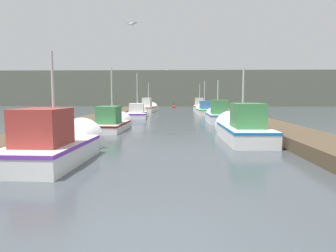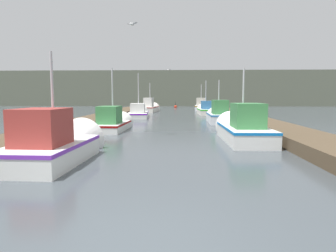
{
  "view_description": "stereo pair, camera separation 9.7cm",
  "coord_description": "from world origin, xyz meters",
  "px_view_note": "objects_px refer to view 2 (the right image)",
  "views": [
    {
      "loc": [
        0.44,
        -3.65,
        2.01
      ],
      "look_at": [
        -0.0,
        9.27,
        0.67
      ],
      "focal_mm": 32.0,
      "sensor_mm": 36.0,
      "label": 1
    },
    {
      "loc": [
        0.53,
        -3.64,
        2.01
      ],
      "look_at": [
        -0.0,
        9.27,
        0.67
      ],
      "focal_mm": 32.0,
      "sensor_mm": 36.0,
      "label": 2
    }
  ],
  "objects_px": {
    "fishing_boat_3": "(218,115)",
    "fishing_boat_7": "(201,106)",
    "fishing_boat_6": "(150,108)",
    "mooring_piling_0": "(226,110)",
    "fishing_boat_1": "(241,128)",
    "fishing_boat_5": "(205,110)",
    "channel_buoy": "(175,107)",
    "seagull_1": "(168,70)",
    "seagull_lead": "(132,24)",
    "fishing_boat_4": "(139,113)",
    "mooring_piling_1": "(256,124)",
    "fishing_boat_0": "(58,144)",
    "fishing_boat_2": "(114,122)",
    "mooring_piling_2": "(51,128)",
    "mooring_piling_3": "(252,119)"
  },
  "relations": [
    {
      "from": "mooring_piling_0",
      "to": "fishing_boat_1",
      "type": "bearing_deg",
      "value": -95.38
    },
    {
      "from": "fishing_boat_0",
      "to": "mooring_piling_3",
      "type": "xyz_separation_m",
      "value": [
        7.87,
        8.26,
        0.12
      ]
    },
    {
      "from": "fishing_boat_6",
      "to": "fishing_boat_7",
      "type": "distance_m",
      "value": 7.76
    },
    {
      "from": "fishing_boat_2",
      "to": "mooring_piling_2",
      "type": "bearing_deg",
      "value": -101.73
    },
    {
      "from": "fishing_boat_5",
      "to": "channel_buoy",
      "type": "height_order",
      "value": "fishing_boat_5"
    },
    {
      "from": "fishing_boat_7",
      "to": "channel_buoy",
      "type": "xyz_separation_m",
      "value": [
        -3.57,
        7.61,
        -0.39
      ]
    },
    {
      "from": "fishing_boat_6",
      "to": "channel_buoy",
      "type": "relative_size",
      "value": 6.01
    },
    {
      "from": "fishing_boat_1",
      "to": "seagull_1",
      "type": "bearing_deg",
      "value": 102.54
    },
    {
      "from": "fishing_boat_3",
      "to": "mooring_piling_2",
      "type": "height_order",
      "value": "fishing_boat_3"
    },
    {
      "from": "fishing_boat_5",
      "to": "mooring_piling_1",
      "type": "bearing_deg",
      "value": -87.4
    },
    {
      "from": "mooring_piling_3",
      "to": "channel_buoy",
      "type": "distance_m",
      "value": 31.28
    },
    {
      "from": "mooring_piling_2",
      "to": "channel_buoy",
      "type": "relative_size",
      "value": 1.44
    },
    {
      "from": "fishing_boat_6",
      "to": "mooring_piling_1",
      "type": "distance_m",
      "value": 21.67
    },
    {
      "from": "mooring_piling_0",
      "to": "mooring_piling_1",
      "type": "distance_m",
      "value": 9.66
    },
    {
      "from": "mooring_piling_2",
      "to": "mooring_piling_3",
      "type": "xyz_separation_m",
      "value": [
        9.23,
        5.57,
        -0.1
      ]
    },
    {
      "from": "fishing_boat_1",
      "to": "seagull_1",
      "type": "distance_m",
      "value": 18.29
    },
    {
      "from": "mooring_piling_2",
      "to": "fishing_boat_1",
      "type": "bearing_deg",
      "value": 14.53
    },
    {
      "from": "fishing_boat_4",
      "to": "mooring_piling_1",
      "type": "distance_m",
      "value": 14.15
    },
    {
      "from": "fishing_boat_1",
      "to": "fishing_boat_4",
      "type": "xyz_separation_m",
      "value": [
        -6.63,
        13.93,
        -0.12
      ]
    },
    {
      "from": "mooring_piling_2",
      "to": "channel_buoy",
      "type": "xyz_separation_m",
      "value": [
        4.36,
        36.46,
        -0.58
      ]
    },
    {
      "from": "fishing_boat_0",
      "to": "fishing_boat_6",
      "type": "relative_size",
      "value": 0.76
    },
    {
      "from": "fishing_boat_6",
      "to": "seagull_1",
      "type": "xyz_separation_m",
      "value": [
        2.37,
        -5.09,
        4.1
      ]
    },
    {
      "from": "mooring_piling_3",
      "to": "seagull_1",
      "type": "relative_size",
      "value": 2.33
    },
    {
      "from": "fishing_boat_5",
      "to": "fishing_boat_6",
      "type": "xyz_separation_m",
      "value": [
        -6.29,
        4.28,
        0.06
      ]
    },
    {
      "from": "fishing_boat_3",
      "to": "fishing_boat_7",
      "type": "xyz_separation_m",
      "value": [
        -0.0,
        18.48,
        -0.01
      ]
    },
    {
      "from": "fishing_boat_5",
      "to": "seagull_1",
      "type": "xyz_separation_m",
      "value": [
        -3.91,
        -0.8,
        4.15
      ]
    },
    {
      "from": "fishing_boat_1",
      "to": "seagull_lead",
      "type": "xyz_separation_m",
      "value": [
        -5.01,
        0.31,
        4.74
      ]
    },
    {
      "from": "fishing_boat_2",
      "to": "fishing_boat_4",
      "type": "xyz_separation_m",
      "value": [
        0.01,
        10.44,
        -0.04
      ]
    },
    {
      "from": "fishing_boat_2",
      "to": "seagull_lead",
      "type": "relative_size",
      "value": 8.72
    },
    {
      "from": "fishing_boat_3",
      "to": "mooring_piling_3",
      "type": "relative_size",
      "value": 3.65
    },
    {
      "from": "fishing_boat_4",
      "to": "fishing_boat_5",
      "type": "xyz_separation_m",
      "value": [
        6.51,
        4.23,
        0.06
      ]
    },
    {
      "from": "mooring_piling_0",
      "to": "mooring_piling_3",
      "type": "bearing_deg",
      "value": -88.64
    },
    {
      "from": "fishing_boat_2",
      "to": "seagull_1",
      "type": "bearing_deg",
      "value": 80.56
    },
    {
      "from": "fishing_boat_3",
      "to": "mooring_piling_3",
      "type": "distance_m",
      "value": 4.97
    },
    {
      "from": "fishing_boat_7",
      "to": "mooring_piling_2",
      "type": "relative_size",
      "value": 4.57
    },
    {
      "from": "mooring_piling_2",
      "to": "fishing_boat_0",
      "type": "bearing_deg",
      "value": -63.2
    },
    {
      "from": "mooring_piling_1",
      "to": "seagull_lead",
      "type": "relative_size",
      "value": 1.79
    },
    {
      "from": "channel_buoy",
      "to": "fishing_boat_3",
      "type": "bearing_deg",
      "value": -82.19
    },
    {
      "from": "fishing_boat_3",
      "to": "mooring_piling_0",
      "type": "xyz_separation_m",
      "value": [
        1.09,
        3.52,
        0.17
      ]
    },
    {
      "from": "fishing_boat_2",
      "to": "fishing_boat_5",
      "type": "xyz_separation_m",
      "value": [
        6.52,
        14.67,
        0.02
      ]
    },
    {
      "from": "fishing_boat_1",
      "to": "mooring_piling_3",
      "type": "xyz_separation_m",
      "value": [
        1.31,
        3.52,
        0.12
      ]
    },
    {
      "from": "fishing_boat_7",
      "to": "mooring_piling_0",
      "type": "bearing_deg",
      "value": -80.59
    },
    {
      "from": "fishing_boat_0",
      "to": "fishing_boat_2",
      "type": "bearing_deg",
      "value": 92.51
    },
    {
      "from": "mooring_piling_0",
      "to": "seagull_lead",
      "type": "xyz_separation_m",
      "value": [
        -6.12,
        -11.53,
        4.53
      ]
    },
    {
      "from": "mooring_piling_2",
      "to": "seagull_lead",
      "type": "height_order",
      "value": "seagull_lead"
    },
    {
      "from": "fishing_boat_6",
      "to": "seagull_lead",
      "type": "height_order",
      "value": "seagull_lead"
    },
    {
      "from": "fishing_boat_3",
      "to": "fishing_boat_4",
      "type": "distance_m",
      "value": 8.7
    },
    {
      "from": "fishing_boat_7",
      "to": "channel_buoy",
      "type": "relative_size",
      "value": 6.59
    },
    {
      "from": "fishing_boat_2",
      "to": "fishing_boat_0",
      "type": "bearing_deg",
      "value": -88.21
    },
    {
      "from": "fishing_boat_3",
      "to": "seagull_1",
      "type": "relative_size",
      "value": 8.49
    }
  ]
}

